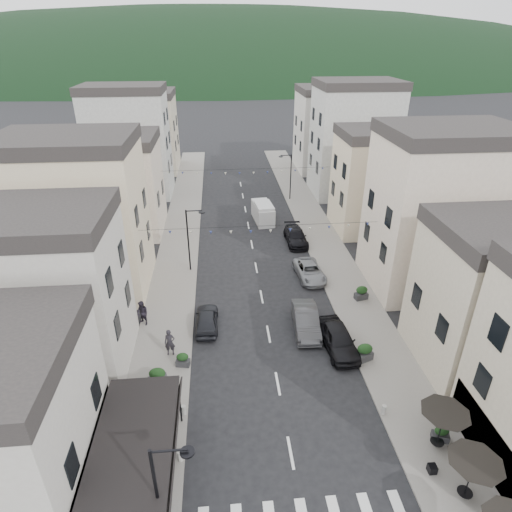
{
  "coord_description": "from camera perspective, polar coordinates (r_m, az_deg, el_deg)",
  "views": [
    {
      "loc": [
        -3.17,
        -8.84,
        19.53
      ],
      "look_at": [
        -0.41,
        21.69,
        3.5
      ],
      "focal_mm": 30.0,
      "sensor_mm": 36.0,
      "label": 1
    }
  ],
  "objects": [
    {
      "name": "delivery_van",
      "position": [
        49.76,
        0.94,
        5.88
      ],
      "size": [
        2.36,
        4.91,
        2.27
      ],
      "rotation": [
        0.0,
        0.0,
        0.1
      ],
      "color": "silver",
      "rests_on": "ground"
    },
    {
      "name": "planter_la",
      "position": [
        27.99,
        -12.98,
        -15.45
      ],
      "size": [
        1.27,
        0.92,
        1.28
      ],
      "rotation": [
        0.0,
        0.0,
        0.28
      ],
      "color": "#323335",
      "rests_on": "sidewalk_left"
    },
    {
      "name": "buildings_row_right",
      "position": [
        50.51,
        15.83,
        11.42
      ],
      "size": [
        10.2,
        54.16,
        14.5
      ],
      "color": "#B3A68E",
      "rests_on": "ground"
    },
    {
      "name": "buildings_row_left",
      "position": [
        49.8,
        -18.44,
        10.59
      ],
      "size": [
        10.2,
        54.16,
        14.0
      ],
      "color": "#BAB3AA",
      "rests_on": "ground"
    },
    {
      "name": "planter_rc",
      "position": [
        36.08,
        13.89,
        -4.78
      ],
      "size": [
        1.17,
        0.81,
        1.18
      ],
      "rotation": [
        0.0,
        0.0,
        0.24
      ],
      "color": "#29292B",
      "rests_on": "sidewalk_right"
    },
    {
      "name": "planter_lb",
      "position": [
        29.11,
        -9.76,
        -13.46
      ],
      "size": [
        0.97,
        0.66,
        0.99
      ],
      "rotation": [
        0.0,
        0.0,
        -0.21
      ],
      "color": "#2A2A2D",
      "rests_on": "sidewalk_left"
    },
    {
      "name": "bollards",
      "position": [
        24.11,
        4.89,
        -24.99
      ],
      "size": [
        11.66,
        10.26,
        0.6
      ],
      "color": "gray",
      "rests_on": "ground"
    },
    {
      "name": "parked_car_c",
      "position": [
        38.48,
        7.17,
        -2.01
      ],
      "size": [
        2.55,
        4.88,
        1.31
      ],
      "primitive_type": "imported",
      "rotation": [
        0.0,
        0.0,
        0.08
      ],
      "color": "gray",
      "rests_on": "ground"
    },
    {
      "name": "planter_ra",
      "position": [
        26.55,
        23.45,
        -20.87
      ],
      "size": [
        0.99,
        0.73,
        0.99
      ],
      "rotation": [
        0.0,
        0.0,
        -0.3
      ],
      "color": "#29292B",
      "rests_on": "sidewalk_right"
    },
    {
      "name": "parked_car_d",
      "position": [
        44.76,
        5.32,
        2.63
      ],
      "size": [
        2.11,
        5.02,
        1.45
      ],
      "primitive_type": "imported",
      "rotation": [
        0.0,
        0.0,
        0.02
      ],
      "color": "black",
      "rests_on": "ground"
    },
    {
      "name": "parked_car_e",
      "position": [
        32.21,
        -6.59,
        -8.39
      ],
      "size": [
        1.74,
        4.16,
        1.41
      ],
      "primitive_type": "imported",
      "rotation": [
        0.0,
        0.0,
        3.12
      ],
      "color": "black",
      "rests_on": "ground"
    },
    {
      "name": "cafe_terrace",
      "position": [
        23.43,
        27.1,
        -23.64
      ],
      "size": [
        2.5,
        8.1,
        2.53
      ],
      "color": "black",
      "rests_on": "ground"
    },
    {
      "name": "parked_car_a",
      "position": [
        30.51,
        10.92,
        -10.8
      ],
      "size": [
        2.3,
        5.0,
        1.66
      ],
      "primitive_type": "imported",
      "rotation": [
        0.0,
        0.0,
        0.07
      ],
      "color": "black",
      "rests_on": "ground"
    },
    {
      "name": "hill_backdrop",
      "position": [
        309.48,
        -5.0,
        23.9
      ],
      "size": [
        640.0,
        360.0,
        70.0
      ],
      "primitive_type": "ellipsoid",
      "color": "black",
      "rests_on": "ground"
    },
    {
      "name": "sidewalk_right",
      "position": [
        46.49,
        8.6,
        2.51
      ],
      "size": [
        4.0,
        76.0,
        0.12
      ],
      "primitive_type": "cube",
      "color": "slate",
      "rests_on": "ground"
    },
    {
      "name": "pedestrian_a",
      "position": [
        29.83,
        -11.43,
        -11.25
      ],
      "size": [
        0.71,
        0.46,
        1.94
      ],
      "primitive_type": "imported",
      "rotation": [
        0.0,
        0.0,
        0.0
      ],
      "color": "black",
      "rests_on": "sidewalk_left"
    },
    {
      "name": "sidewalk_left",
      "position": [
        45.46,
        -10.13,
        1.78
      ],
      "size": [
        4.0,
        76.0,
        0.12
      ],
      "primitive_type": "cube",
      "color": "slate",
      "rests_on": "ground"
    },
    {
      "name": "streetlamp_right_far",
      "position": [
        55.89,
        4.38,
        11.07
      ],
      "size": [
        1.7,
        0.56,
        6.0
      ],
      "color": "black",
      "rests_on": "ground"
    },
    {
      "name": "parked_car_b",
      "position": [
        31.93,
        6.69,
        -8.53
      ],
      "size": [
        2.01,
        4.98,
        1.61
      ],
      "primitive_type": "imported",
      "rotation": [
        0.0,
        0.0,
        -0.06
      ],
      "color": "#38383A",
      "rests_on": "ground"
    },
    {
      "name": "bunting_near",
      "position": [
        33.97,
        0.64,
        3.49
      ],
      "size": [
        19.0,
        0.28,
        0.62
      ],
      "color": "black",
      "rests_on": "ground"
    },
    {
      "name": "streetlamp_left_near",
      "position": [
        19.37,
        -12.23,
        -28.14
      ],
      "size": [
        1.7,
        0.56,
        6.0
      ],
      "color": "black",
      "rests_on": "ground"
    },
    {
      "name": "boutique_awning",
      "position": [
        21.86,
        -15.23,
        -22.4
      ],
      "size": [
        3.77,
        7.5,
        3.28
      ],
      "color": "black",
      "rests_on": "ground"
    },
    {
      "name": "bunting_far",
      "position": [
        48.96,
        -1.27,
        11.13
      ],
      "size": [
        19.0,
        0.28,
        0.62
      ],
      "color": "black",
      "rests_on": "ground"
    },
    {
      "name": "planter_rb",
      "position": [
        29.92,
        14.27,
        -12.34
      ],
      "size": [
        1.3,
        1.03,
        1.28
      ],
      "rotation": [
        0.0,
        0.0,
        0.4
      ],
      "color": "#2E2E31",
      "rests_on": "sidewalk_right"
    },
    {
      "name": "streetlamp_left_far",
      "position": [
        38.37,
        -8.68,
        2.9
      ],
      "size": [
        1.7,
        0.56,
        6.0
      ],
      "color": "black",
      "rests_on": "ground"
    },
    {
      "name": "pedestrian_b",
      "position": [
        33.01,
        -14.89,
        -7.39
      ],
      "size": [
        1.22,
        1.18,
        1.98
      ],
      "primitive_type": "imported",
      "rotation": [
        0.0,
        0.0,
        -0.66
      ],
      "color": "black",
      "rests_on": "sidewalk_left"
    }
  ]
}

